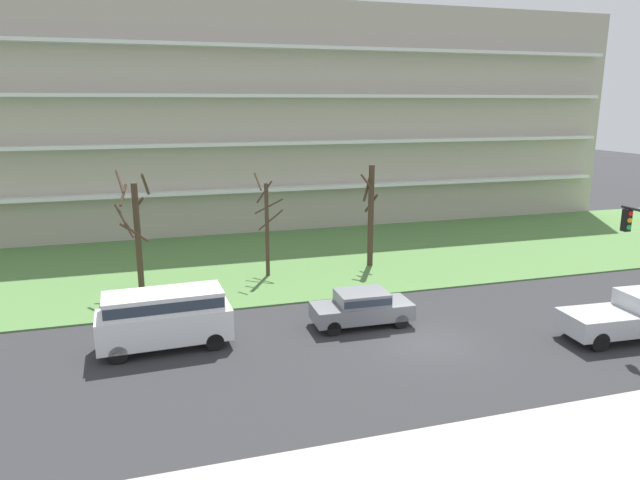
{
  "coord_description": "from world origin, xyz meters",
  "views": [
    {
      "loc": [
        -10.46,
        -19.79,
        9.64
      ],
      "look_at": [
        -2.77,
        6.0,
        3.15
      ],
      "focal_mm": 32.09,
      "sensor_mm": 36.0,
      "label": 1
    }
  ],
  "objects_px": {
    "van_white_near_left": "(164,315)",
    "sedan_gray_center_right": "(362,307)",
    "tree_left": "(267,225)",
    "pickup_silver_center_left": "(631,315)",
    "tree_center": "(370,214)",
    "tree_far_left": "(136,229)"
  },
  "relations": [
    {
      "from": "tree_left",
      "to": "van_white_near_left",
      "type": "height_order",
      "value": "tree_left"
    },
    {
      "from": "tree_far_left",
      "to": "tree_left",
      "type": "xyz_separation_m",
      "value": [
        6.95,
        0.36,
        -0.31
      ]
    },
    {
      "from": "tree_center",
      "to": "sedan_gray_center_right",
      "type": "distance_m",
      "value": 9.74
    },
    {
      "from": "pickup_silver_center_left",
      "to": "sedan_gray_center_right",
      "type": "bearing_deg",
      "value": 159.33
    },
    {
      "from": "tree_far_left",
      "to": "sedan_gray_center_right",
      "type": "relative_size",
      "value": 1.42
    },
    {
      "from": "tree_far_left",
      "to": "pickup_silver_center_left",
      "type": "bearing_deg",
      "value": -32.55
    },
    {
      "from": "van_white_near_left",
      "to": "tree_far_left",
      "type": "bearing_deg",
      "value": -85.2
    },
    {
      "from": "tree_left",
      "to": "tree_center",
      "type": "xyz_separation_m",
      "value": [
        6.28,
        0.23,
        0.25
      ]
    },
    {
      "from": "tree_center",
      "to": "pickup_silver_center_left",
      "type": "height_order",
      "value": "tree_center"
    },
    {
      "from": "pickup_silver_center_left",
      "to": "sedan_gray_center_right",
      "type": "relative_size",
      "value": 1.24
    },
    {
      "from": "tree_center",
      "to": "tree_left",
      "type": "bearing_deg",
      "value": -177.86
    },
    {
      "from": "van_white_near_left",
      "to": "pickup_silver_center_left",
      "type": "height_order",
      "value": "van_white_near_left"
    },
    {
      "from": "van_white_near_left",
      "to": "sedan_gray_center_right",
      "type": "xyz_separation_m",
      "value": [
        8.41,
        0.0,
        -0.52
      ]
    },
    {
      "from": "tree_left",
      "to": "sedan_gray_center_right",
      "type": "bearing_deg",
      "value": -73.42
    },
    {
      "from": "tree_center",
      "to": "van_white_near_left",
      "type": "height_order",
      "value": "tree_center"
    },
    {
      "from": "tree_left",
      "to": "tree_center",
      "type": "relative_size",
      "value": 0.97
    },
    {
      "from": "van_white_near_left",
      "to": "pickup_silver_center_left",
      "type": "distance_m",
      "value": 19.2
    },
    {
      "from": "tree_far_left",
      "to": "van_white_near_left",
      "type": "xyz_separation_m",
      "value": [
        1.06,
        -8.07,
        -1.88
      ]
    },
    {
      "from": "sedan_gray_center_right",
      "to": "tree_far_left",
      "type": "bearing_deg",
      "value": -39.34
    },
    {
      "from": "pickup_silver_center_left",
      "to": "tree_far_left",
      "type": "bearing_deg",
      "value": 150.54
    },
    {
      "from": "van_white_near_left",
      "to": "sedan_gray_center_right",
      "type": "distance_m",
      "value": 8.42
    },
    {
      "from": "tree_far_left",
      "to": "pickup_silver_center_left",
      "type": "height_order",
      "value": "tree_far_left"
    }
  ]
}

